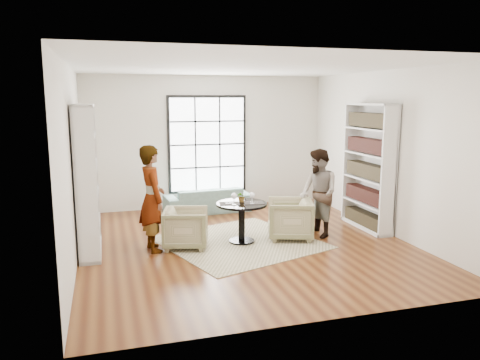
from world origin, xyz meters
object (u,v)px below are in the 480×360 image
object	(u,v)px
armchair_left	(186,228)
armchair_right	(290,219)
pedestal_table	(242,214)
sofa	(208,199)
flower_centerpiece	(242,196)
person_left	(152,199)
person_right	(319,193)
wine_glass_left	(234,196)
wine_glass_right	(252,196)

from	to	relation	value
armchair_left	armchair_right	size ratio (longest dim) A/B	0.93
armchair_left	pedestal_table	bearing A→B (deg)	-75.73
sofa	flower_centerpiece	size ratio (longest dim) A/B	9.18
person_left	pedestal_table	bearing A→B (deg)	-100.14
person_right	wine_glass_left	distance (m)	1.62
armchair_right	wine_glass_left	bearing A→B (deg)	-66.13
pedestal_table	flower_centerpiece	world-z (taller)	flower_centerpiece
pedestal_table	person_right	bearing A→B (deg)	-0.59
wine_glass_right	wine_glass_left	bearing A→B (deg)	179.80
pedestal_table	sofa	distance (m)	2.39
armchair_left	wine_glass_left	xyz separation A→B (m)	(0.81, -0.12, 0.52)
person_left	wine_glass_right	distance (m)	1.68
sofa	person_left	xyz separation A→B (m)	(-1.44, -2.37, 0.60)
flower_centerpiece	armchair_left	bearing A→B (deg)	-175.80
armchair_left	person_right	size ratio (longest dim) A/B	0.46
pedestal_table	armchair_right	world-z (taller)	armchair_right
armchair_right	person_left	distance (m)	2.48
sofa	wine_glass_left	distance (m)	2.56
armchair_left	armchair_right	bearing A→B (deg)	-76.13
person_left	wine_glass_left	xyz separation A→B (m)	(1.36, -0.12, -0.02)
armchair_right	person_left	xyz separation A→B (m)	(-2.43, 0.02, 0.52)
armchair_left	person_left	xyz separation A→B (m)	(-0.55, 0.00, 0.54)
person_left	flower_centerpiece	distance (m)	1.56
wine_glass_left	flower_centerpiece	world-z (taller)	wine_glass_left
armchair_right	wine_glass_left	xyz separation A→B (m)	(-1.07, -0.10, 0.50)
pedestal_table	sofa	xyz separation A→B (m)	(-0.09, 2.37, -0.24)
person_left	armchair_right	bearing A→B (deg)	-100.46
flower_centerpiece	wine_glass_right	bearing A→B (deg)	-56.58
person_right	wine_glass_left	bearing A→B (deg)	-90.94
pedestal_table	wine_glass_left	size ratio (longest dim) A/B	4.18
person_right	pedestal_table	bearing A→B (deg)	-95.12
person_right	armchair_right	bearing A→B (deg)	-94.53
sofa	wine_glass_right	size ratio (longest dim) A/B	9.33
armchair_left	wine_glass_left	bearing A→B (deg)	-83.94
sofa	armchair_right	xyz separation A→B (m)	(0.99, -2.39, 0.08)
person_right	wine_glass_right	xyz separation A→B (m)	(-1.30, -0.10, 0.05)
person_left	wine_glass_right	xyz separation A→B (m)	(1.68, -0.12, -0.03)
pedestal_table	armchair_right	xyz separation A→B (m)	(0.90, -0.01, -0.15)
pedestal_table	person_left	bearing A→B (deg)	179.92
person_left	sofa	bearing A→B (deg)	-41.32
flower_centerpiece	person_right	bearing A→B (deg)	-3.65
wine_glass_right	flower_centerpiece	distance (m)	0.24
wine_glass_left	armchair_right	bearing A→B (deg)	5.43
wine_glass_right	flower_centerpiece	xyz separation A→B (m)	(-0.13, 0.19, -0.04)
armchair_right	wine_glass_left	world-z (taller)	wine_glass_left
wine_glass_right	armchair_right	bearing A→B (deg)	7.83
sofa	wine_glass_right	bearing A→B (deg)	91.30
pedestal_table	person_left	distance (m)	1.57
sofa	armchair_right	world-z (taller)	armchair_right
armchair_right	flower_centerpiece	world-z (taller)	flower_centerpiece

